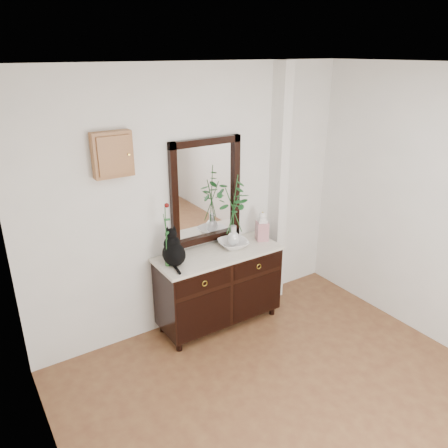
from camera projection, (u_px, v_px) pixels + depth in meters
ground_plane at (326, 435)px, 3.41m from camera, size 3.60×4.00×0.02m
wall_back at (197, 202)px, 4.45m from camera, size 3.60×0.04×2.70m
pilaster at (278, 188)px, 4.89m from camera, size 0.12×0.20×2.70m
sideboard at (219, 284)px, 4.63m from camera, size 1.33×0.52×0.82m
wall_mirror at (206, 192)px, 4.46m from camera, size 0.80×0.06×1.10m
key_cabinet at (112, 155)px, 3.77m from camera, size 0.35×0.10×0.40m
cat at (174, 247)px, 4.19m from camera, size 0.30×0.35×0.36m
lotus_bowl at (233, 244)px, 4.60m from camera, size 0.36×0.36×0.08m
vase_branches at (234, 211)px, 4.46m from camera, size 0.39×0.39×0.78m
bud_vase_rose at (166, 235)px, 4.10m from camera, size 0.10×0.10×0.65m
ginger_jar at (262, 226)px, 4.73m from camera, size 0.16×0.16×0.33m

